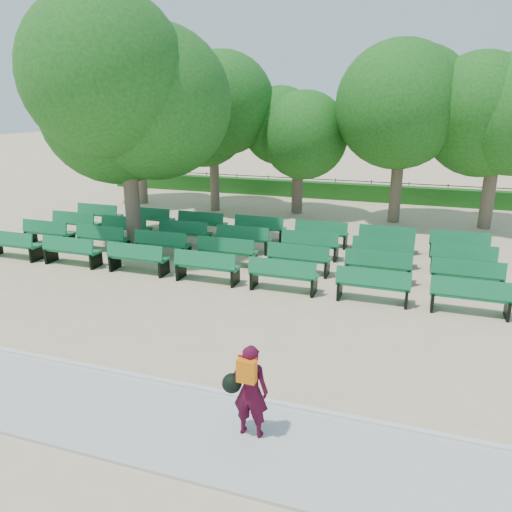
{
  "coord_description": "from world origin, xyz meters",
  "views": [
    {
      "loc": [
        5.85,
        -13.8,
        5.34
      ],
      "look_at": [
        1.48,
        -1.0,
        1.1
      ],
      "focal_mm": 35.0,
      "sensor_mm": 36.0,
      "label": 1
    }
  ],
  "objects": [
    {
      "name": "curb",
      "position": [
        0.0,
        -6.25,
        0.05
      ],
      "size": [
        30.0,
        0.12,
        0.1
      ],
      "primitive_type": "cube",
      "color": "silver",
      "rests_on": "ground"
    },
    {
      "name": "tree_line",
      "position": [
        0.0,
        10.0,
        0.0
      ],
      "size": [
        21.8,
        6.8,
        7.04
      ],
      "primitive_type": null,
      "color": "#1D5C19",
      "rests_on": "ground"
    },
    {
      "name": "hedge",
      "position": [
        0.0,
        14.0,
        0.45
      ],
      "size": [
        26.0,
        0.7,
        0.9
      ],
      "primitive_type": "cube",
      "color": "#154A13",
      "rests_on": "ground"
    },
    {
      "name": "bench_array",
      "position": [
        -0.22,
        1.91,
        0.1
      ],
      "size": [
        2.03,
        0.75,
        1.26
      ],
      "rotation": [
        0.0,
        0.0,
        -0.07
      ],
      "color": "#136D3B",
      "rests_on": "ground"
    },
    {
      "name": "fence",
      "position": [
        0.0,
        14.4,
        0.0
      ],
      "size": [
        26.0,
        0.1,
        1.02
      ],
      "primitive_type": null,
      "color": "black",
      "rests_on": "ground"
    },
    {
      "name": "paving",
      "position": [
        0.0,
        -7.4,
        0.03
      ],
      "size": [
        30.0,
        2.2,
        0.06
      ],
      "primitive_type": "cube",
      "color": "#B3B3AE",
      "rests_on": "ground"
    },
    {
      "name": "ground",
      "position": [
        0.0,
        0.0,
        0.0
      ],
      "size": [
        120.0,
        120.0,
        0.0
      ],
      "primitive_type": "plane",
      "color": "tan"
    },
    {
      "name": "person",
      "position": [
        3.48,
        -7.21,
        0.9
      ],
      "size": [
        0.76,
        0.46,
        1.62
      ],
      "rotation": [
        0.0,
        0.0,
        3.16
      ],
      "color": "#40091E",
      "rests_on": "ground"
    },
    {
      "name": "tree_among",
      "position": [
        -4.15,
        1.61,
        5.11
      ],
      "size": [
        5.46,
        5.46,
        7.6
      ],
      "color": "brown",
      "rests_on": "ground"
    }
  ]
}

